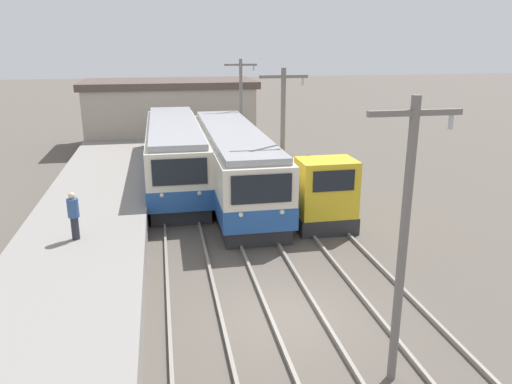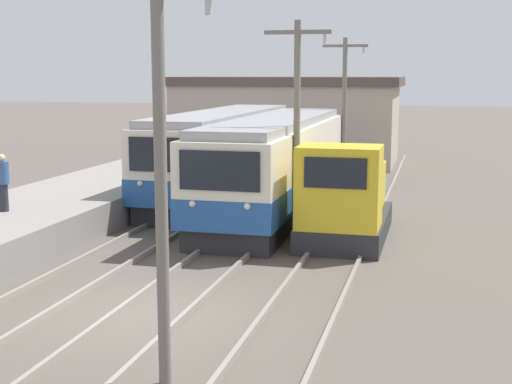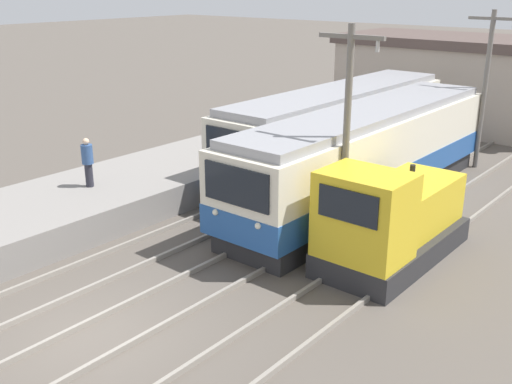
{
  "view_description": "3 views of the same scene",
  "coord_description": "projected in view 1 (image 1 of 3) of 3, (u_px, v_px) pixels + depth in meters",
  "views": [
    {
      "loc": [
        -3.26,
        -12.19,
        7.52
      ],
      "look_at": [
        0.42,
        6.94,
        1.63
      ],
      "focal_mm": 35.0,
      "sensor_mm": 36.0,
      "label": 1
    },
    {
      "loc": [
        5.83,
        -13.24,
        4.98
      ],
      "look_at": [
        0.56,
        7.25,
        1.44
      ],
      "focal_mm": 50.0,
      "sensor_mm": 36.0,
      "label": 2
    },
    {
      "loc": [
        10.22,
        -6.51,
        7.54
      ],
      "look_at": [
        -0.69,
        6.62,
        1.53
      ],
      "focal_mm": 42.0,
      "sensor_mm": 36.0,
      "label": 3
    }
  ],
  "objects": [
    {
      "name": "track_left",
      "position": [
        196.0,
        323.0,
        13.73
      ],
      "size": [
        1.54,
        60.0,
        0.14
      ],
      "color": "gray",
      "rests_on": "ground"
    },
    {
      "name": "commuter_train_center",
      "position": [
        234.0,
        166.0,
        24.79
      ],
      "size": [
        2.84,
        14.06,
        3.42
      ],
      "color": "#28282B",
      "rests_on": "ground"
    },
    {
      "name": "platform_left",
      "position": [
        55.0,
        323.0,
        12.95
      ],
      "size": [
        4.5,
        54.0,
        1.02
      ],
      "primitive_type": "cube",
      "color": "gray",
      "rests_on": "ground"
    },
    {
      "name": "station_building",
      "position": [
        171.0,
        112.0,
        37.52
      ],
      "size": [
        12.6,
        6.3,
        4.78
      ],
      "color": "#AD9E8E",
      "rests_on": "ground"
    },
    {
      "name": "commuter_train_left",
      "position": [
        175.0,
        156.0,
        26.67
      ],
      "size": [
        2.84,
        13.32,
        3.47
      ],
      "color": "#28282B",
      "rests_on": "ground"
    },
    {
      "name": "person_on_platform",
      "position": [
        74.0,
        214.0,
        16.86
      ],
      "size": [
        0.38,
        0.38,
        1.67
      ],
      "color": "#282833",
      "rests_on": "platform_left"
    },
    {
      "name": "catenary_mast_far",
      "position": [
        241.0,
        108.0,
        30.91
      ],
      "size": [
        2.0,
        0.2,
        6.52
      ],
      "color": "slate",
      "rests_on": "ground"
    },
    {
      "name": "track_right",
      "position": [
        392.0,
        304.0,
        14.78
      ],
      "size": [
        1.54,
        60.0,
        0.14
      ],
      "color": "gray",
      "rests_on": "ground"
    },
    {
      "name": "catenary_mast_mid",
      "position": [
        283.0,
        140.0,
        20.75
      ],
      "size": [
        2.0,
        0.2,
        6.52
      ],
      "color": "slate",
      "rests_on": "ground"
    },
    {
      "name": "ground_plane",
      "position": [
        287.0,
        316.0,
        14.22
      ],
      "size": [
        200.0,
        200.0,
        0.0
      ],
      "primitive_type": "plane",
      "color": "#564F47"
    },
    {
      "name": "track_center",
      "position": [
        294.0,
        313.0,
        14.24
      ],
      "size": [
        1.54,
        60.0,
        0.14
      ],
      "color": "gray",
      "rests_on": "ground"
    },
    {
      "name": "shunting_locomotive",
      "position": [
        315.0,
        192.0,
        21.8
      ],
      "size": [
        2.4,
        5.34,
        3.0
      ],
      "color": "#28282B",
      "rests_on": "ground"
    },
    {
      "name": "catenary_mast_near",
      "position": [
        404.0,
        235.0,
        10.6
      ],
      "size": [
        2.0,
        0.2,
        6.52
      ],
      "color": "slate",
      "rests_on": "ground"
    }
  ]
}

